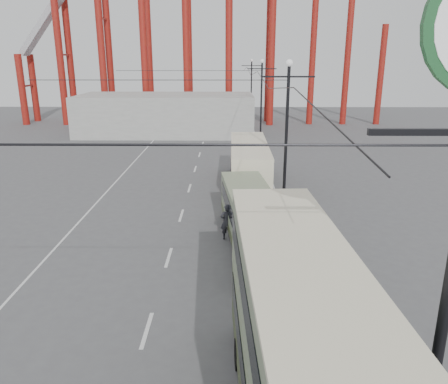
{
  "coord_description": "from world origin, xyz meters",
  "views": [
    {
      "loc": [
        1.9,
        -9.52,
        9.35
      ],
      "look_at": [
        1.71,
        11.23,
        3.0
      ],
      "focal_mm": 35.0,
      "sensor_mm": 36.0,
      "label": 1
    }
  ],
  "objects_px": {
    "double_decker_bus": "(295,341)",
    "pedestrian": "(227,222)",
    "single_decker_green": "(253,219)",
    "single_decker_cream": "(249,163)"
  },
  "relations": [
    {
      "from": "double_decker_bus",
      "to": "pedestrian",
      "type": "distance_m",
      "value": 13.23
    },
    {
      "from": "single_decker_green",
      "to": "single_decker_cream",
      "type": "xyz_separation_m",
      "value": [
        0.34,
        11.23,
        0.29
      ]
    },
    {
      "from": "single_decker_green",
      "to": "single_decker_cream",
      "type": "distance_m",
      "value": 11.23
    },
    {
      "from": "double_decker_bus",
      "to": "single_decker_cream",
      "type": "bearing_deg",
      "value": 87.48
    },
    {
      "from": "double_decker_bus",
      "to": "single_decker_green",
      "type": "distance_m",
      "value": 11.96
    },
    {
      "from": "single_decker_cream",
      "to": "pedestrian",
      "type": "xyz_separation_m",
      "value": [
        -1.64,
        -10.12,
        -0.89
      ]
    },
    {
      "from": "double_decker_bus",
      "to": "single_decker_cream",
      "type": "relative_size",
      "value": 0.92
    },
    {
      "from": "double_decker_bus",
      "to": "single_decker_cream",
      "type": "xyz_separation_m",
      "value": [
        -0.01,
        23.1,
        -1.07
      ]
    },
    {
      "from": "pedestrian",
      "to": "double_decker_bus",
      "type": "bearing_deg",
      "value": 94.53
    },
    {
      "from": "single_decker_green",
      "to": "pedestrian",
      "type": "relative_size",
      "value": 5.13
    }
  ]
}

